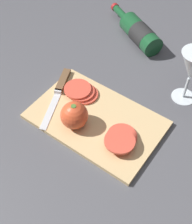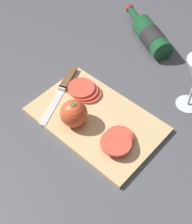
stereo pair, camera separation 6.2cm
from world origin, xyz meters
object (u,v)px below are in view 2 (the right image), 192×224
object	(u,v)px
wine_bottle	(151,36)
knife	(66,83)
whole_tomato	(74,113)
tomato_slice_stack_far	(85,91)
tomato_slice_stack_near	(118,140)

from	to	relation	value
wine_bottle	knife	world-z (taller)	wine_bottle
whole_tomato	tomato_slice_stack_far	world-z (taller)	whole_tomato
tomato_slice_stack_far	whole_tomato	bearing A→B (deg)	118.94
whole_tomato	tomato_slice_stack_near	bearing A→B (deg)	-168.32
wine_bottle	whole_tomato	xyz separation A→B (m)	(-0.06, 0.46, 0.02)
wine_bottle	whole_tomato	distance (m)	0.47
tomato_slice_stack_near	knife	bearing A→B (deg)	-12.83
tomato_slice_stack_far	wine_bottle	bearing A→B (deg)	-89.94
wine_bottle	tomato_slice_stack_far	bearing A→B (deg)	90.06
whole_tomato	tomato_slice_stack_far	xyz separation A→B (m)	(0.06, -0.11, -0.03)
knife	whole_tomato	bearing A→B (deg)	32.62
wine_bottle	knife	size ratio (longest dim) A/B	1.19
wine_bottle	knife	xyz separation A→B (m)	(0.07, 0.37, -0.02)
whole_tomato	tomato_slice_stack_near	xyz separation A→B (m)	(-0.14, -0.03, -0.03)
knife	tomato_slice_stack_near	world-z (taller)	tomato_slice_stack_near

